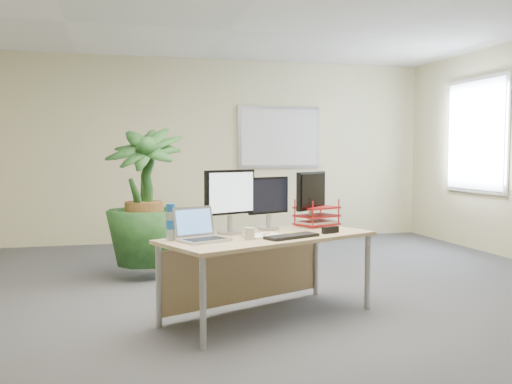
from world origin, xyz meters
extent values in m
plane|color=#46454A|center=(0.00, 0.00, 0.00)|extent=(8.00, 8.00, 0.00)
cube|color=beige|center=(0.00, 4.00, 1.35)|extent=(7.00, 0.04, 2.70)
cube|color=silver|center=(1.20, 3.97, 1.55)|extent=(1.30, 0.03, 0.95)
cube|color=silver|center=(1.20, 3.95, 1.55)|extent=(1.20, 0.01, 0.85)
cube|color=silver|center=(3.47, 2.30, 1.55)|extent=(0.03, 1.30, 1.55)
cube|color=silver|center=(3.45, 2.30, 1.55)|extent=(0.01, 1.20, 1.45)
cube|color=tan|center=(-0.11, -0.11, 0.65)|extent=(1.87, 1.34, 0.03)
cube|color=tan|center=(-0.24, 0.20, 0.32)|extent=(1.50, 0.66, 0.51)
cylinder|color=#A2A3A7|center=(-0.73, -0.72, 0.32)|extent=(0.05, 0.05, 0.63)
cylinder|color=#A2A3A7|center=(0.76, -0.08, 0.32)|extent=(0.05, 0.05, 0.63)
cylinder|color=#A2A3A7|center=(-0.98, -0.14, 0.32)|extent=(0.05, 0.05, 0.63)
cylinder|color=#A2A3A7|center=(0.52, 0.50, 0.32)|extent=(0.05, 0.05, 0.63)
imported|color=#153A19|center=(-0.98, 1.59, 0.75)|extent=(1.11, 1.11, 1.50)
cylinder|color=#A2A3A7|center=(-0.38, 0.07, 0.67)|extent=(0.21, 0.21, 0.02)
cylinder|color=#A2A3A7|center=(-0.38, 0.07, 0.75)|extent=(0.04, 0.04, 0.13)
cube|color=black|center=(-0.38, 0.07, 1.00)|extent=(0.44, 0.22, 0.36)
cube|color=silver|center=(-0.37, 0.04, 1.00)|extent=(0.39, 0.17, 0.32)
cylinder|color=#A2A3A7|center=(-0.02, 0.23, 0.67)|extent=(0.18, 0.18, 0.02)
cylinder|color=#A2A3A7|center=(-0.02, 0.23, 0.74)|extent=(0.04, 0.04, 0.11)
cube|color=black|center=(-0.02, 0.23, 0.96)|extent=(0.39, 0.19, 0.31)
cube|color=black|center=(-0.01, 0.21, 0.96)|extent=(0.34, 0.15, 0.28)
cylinder|color=#A2A3A7|center=(0.41, 0.34, 0.67)|extent=(0.20, 0.20, 0.02)
cylinder|color=#A2A3A7|center=(0.41, 0.34, 0.74)|extent=(0.04, 0.04, 0.12)
cube|color=black|center=(0.41, 0.34, 0.98)|extent=(0.36, 0.31, 0.34)
cube|color=black|center=(0.42, 0.32, 0.98)|extent=(0.31, 0.26, 0.30)
cube|color=#BCBCC0|center=(-0.65, -0.27, 0.67)|extent=(0.41, 0.35, 0.02)
cube|color=black|center=(-0.65, -0.28, 0.68)|extent=(0.33, 0.26, 0.00)
cube|color=#BCBCC0|center=(-0.71, -0.14, 0.80)|extent=(0.34, 0.19, 0.23)
cube|color=#5992E5|center=(-0.71, -0.14, 0.80)|extent=(0.29, 0.16, 0.18)
cube|color=black|center=(0.03, -0.27, 0.68)|extent=(0.47, 0.31, 0.02)
cylinder|color=silver|center=(-0.30, -0.26, 0.71)|extent=(0.08, 0.08, 0.09)
torus|color=silver|center=(-0.35, -0.26, 0.71)|extent=(0.06, 0.04, 0.06)
cube|color=white|center=(-0.16, -0.13, 0.67)|extent=(0.36, 0.31, 0.01)
cylinder|color=orange|center=(-0.14, -0.12, 0.68)|extent=(0.09, 0.10, 0.01)
cylinder|color=yellow|center=(0.08, -0.10, 0.67)|extent=(0.11, 0.07, 0.02)
cylinder|color=#A8BAC5|center=(-0.88, -0.15, 0.77)|extent=(0.07, 0.07, 0.22)
cylinder|color=blue|center=(-0.88, -0.15, 0.91)|extent=(0.06, 0.06, 0.06)
cylinder|color=blue|center=(-0.88, -0.15, 0.78)|extent=(0.07, 0.07, 0.07)
cube|color=maroon|center=(0.47, 0.36, 0.68)|extent=(0.43, 0.38, 0.02)
cube|color=maroon|center=(0.47, 0.36, 0.75)|extent=(0.43, 0.38, 0.02)
cube|color=maroon|center=(0.47, 0.36, 0.83)|extent=(0.43, 0.38, 0.02)
cube|color=white|center=(0.47, 0.36, 0.69)|extent=(0.38, 0.34, 0.02)
cube|color=black|center=(0.41, -0.11, 0.69)|extent=(0.16, 0.10, 0.05)
camera|label=1|loc=(-1.32, -4.42, 1.32)|focal=40.00mm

